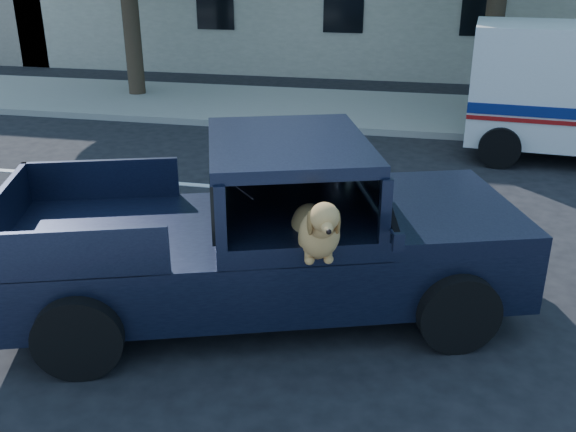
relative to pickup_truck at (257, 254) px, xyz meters
name	(u,v)px	position (x,y,z in m)	size (l,w,h in m)	color
ground	(112,278)	(-1.92, 0.27, -0.66)	(120.00, 120.00, 0.00)	black
far_sidewalk	(279,106)	(-1.92, 9.47, -0.58)	(60.00, 4.00, 0.15)	gray
lane_stripes	(319,194)	(0.08, 3.67, -0.65)	(21.60, 0.14, 0.01)	silver
pickup_truck	(257,254)	(0.00, 0.00, 0.00)	(5.81, 3.73, 1.94)	black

